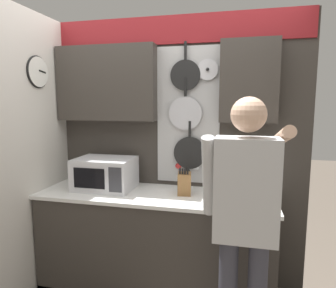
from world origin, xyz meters
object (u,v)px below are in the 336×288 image
(knife_block, at_px, (184,183))
(person, at_px, (245,210))
(microwave, at_px, (105,173))
(utensil_crock, at_px, (230,187))

(knife_block, height_order, person, person)
(microwave, relative_size, utensil_crock, 1.43)
(utensil_crock, distance_m, person, 0.62)
(knife_block, bearing_deg, utensil_crock, 0.04)
(person, bearing_deg, knife_block, 128.75)
(microwave, bearing_deg, person, -26.54)
(knife_block, distance_m, person, 0.78)
(utensil_crock, bearing_deg, knife_block, -179.96)
(person, bearing_deg, microwave, 153.46)
(knife_block, xyz_separation_m, utensil_crock, (0.38, 0.00, -0.00))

